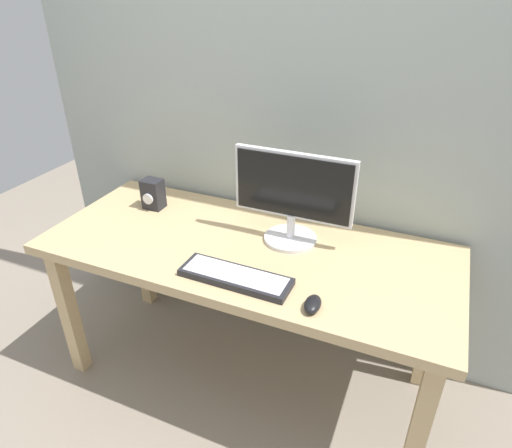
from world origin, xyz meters
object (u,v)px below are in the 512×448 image
audio_controller (153,194)px  desk (246,263)px  monitor (293,196)px  keyboard_primary (235,277)px  mouse (313,304)px

audio_controller → desk: bearing=-14.6°
monitor → keyboard_primary: bearing=-104.4°
desk → keyboard_primary: bearing=-74.9°
monitor → mouse: bearing=-61.4°
keyboard_primary → monitor: bearing=75.6°
monitor → mouse: monitor is taller
mouse → audio_controller: 1.05m
desk → keyboard_primary: size_ratio=4.05×
desk → audio_controller: size_ratio=11.90×
desk → mouse: (0.38, -0.28, 0.11)m
monitor → mouse: 0.51m
keyboard_primary → audio_controller: size_ratio=2.94×
desk → mouse: mouse is taller
keyboard_primary → audio_controller: bearing=148.8°
mouse → audio_controller: size_ratio=0.68×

